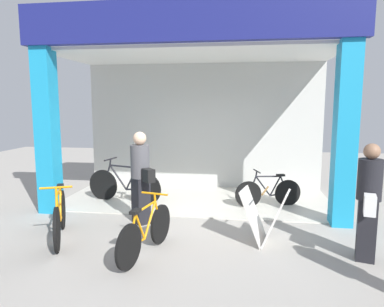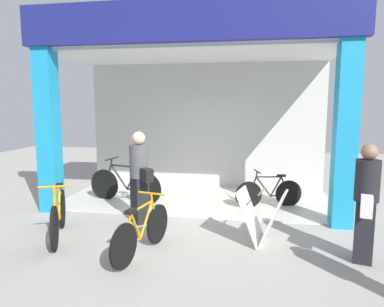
{
  "view_description": "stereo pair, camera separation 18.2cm",
  "coord_description": "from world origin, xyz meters",
  "px_view_note": "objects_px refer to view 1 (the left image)",
  "views": [
    {
      "loc": [
        1.03,
        -6.38,
        2.15
      ],
      "look_at": [
        0.0,
        0.64,
        1.15
      ],
      "focal_mm": 32.77,
      "sensor_mm": 36.0,
      "label": 1
    },
    {
      "loc": [
        1.21,
        -6.35,
        2.15
      ],
      "look_at": [
        0.0,
        0.64,
        1.15
      ],
      "focal_mm": 32.77,
      "sensor_mm": 36.0,
      "label": 2
    }
  ],
  "objects_px": {
    "bicycle_inside_0": "(268,192)",
    "sandwich_board_sign": "(264,217)",
    "pedestrian_0": "(141,176)",
    "bicycle_inside_1": "(124,185)",
    "bicycle_parked_1": "(146,232)",
    "bicycle_parked_0": "(60,216)",
    "pedestrian_3": "(368,201)"
  },
  "relations": [
    {
      "from": "bicycle_inside_1",
      "to": "bicycle_inside_0",
      "type": "bearing_deg",
      "value": 2.17
    },
    {
      "from": "bicycle_inside_0",
      "to": "pedestrian_3",
      "type": "bearing_deg",
      "value": -64.36
    },
    {
      "from": "bicycle_inside_1",
      "to": "pedestrian_3",
      "type": "distance_m",
      "value": 4.87
    },
    {
      "from": "bicycle_inside_1",
      "to": "sandwich_board_sign",
      "type": "xyz_separation_m",
      "value": [
        2.91,
        -1.93,
        0.04
      ]
    },
    {
      "from": "bicycle_inside_1",
      "to": "bicycle_parked_1",
      "type": "distance_m",
      "value": 2.86
    },
    {
      "from": "bicycle_inside_1",
      "to": "bicycle_parked_0",
      "type": "bearing_deg",
      "value": -98.46
    },
    {
      "from": "bicycle_inside_0",
      "to": "pedestrian_0",
      "type": "xyz_separation_m",
      "value": [
        -2.36,
        -1.38,
        0.56
      ]
    },
    {
      "from": "bicycle_inside_1",
      "to": "bicycle_parked_1",
      "type": "xyz_separation_m",
      "value": [
        1.22,
        -2.58,
        -0.05
      ]
    },
    {
      "from": "pedestrian_0",
      "to": "pedestrian_3",
      "type": "distance_m",
      "value": 3.66
    },
    {
      "from": "pedestrian_3",
      "to": "bicycle_parked_1",
      "type": "bearing_deg",
      "value": -174.57
    },
    {
      "from": "bicycle_inside_0",
      "to": "bicycle_inside_1",
      "type": "xyz_separation_m",
      "value": [
        -3.12,
        -0.12,
        0.07
      ]
    },
    {
      "from": "bicycle_inside_0",
      "to": "sandwich_board_sign",
      "type": "relative_size",
      "value": 1.59
    },
    {
      "from": "pedestrian_3",
      "to": "bicycle_inside_1",
      "type": "bearing_deg",
      "value": 151.79
    },
    {
      "from": "bicycle_inside_1",
      "to": "sandwich_board_sign",
      "type": "distance_m",
      "value": 3.49
    },
    {
      "from": "sandwich_board_sign",
      "to": "pedestrian_3",
      "type": "height_order",
      "value": "pedestrian_3"
    },
    {
      "from": "bicycle_inside_0",
      "to": "pedestrian_0",
      "type": "distance_m",
      "value": 2.79
    },
    {
      "from": "bicycle_inside_0",
      "to": "bicycle_parked_0",
      "type": "distance_m",
      "value": 4.13
    },
    {
      "from": "bicycle_parked_0",
      "to": "pedestrian_3",
      "type": "relative_size",
      "value": 0.96
    },
    {
      "from": "bicycle_inside_0",
      "to": "bicycle_parked_1",
      "type": "relative_size",
      "value": 0.91
    },
    {
      "from": "bicycle_parked_0",
      "to": "pedestrian_3",
      "type": "xyz_separation_m",
      "value": [
        4.6,
        -0.12,
        0.46
      ]
    },
    {
      "from": "bicycle_inside_0",
      "to": "bicycle_inside_1",
      "type": "height_order",
      "value": "bicycle_inside_1"
    },
    {
      "from": "bicycle_parked_0",
      "to": "pedestrian_0",
      "type": "xyz_separation_m",
      "value": [
        1.08,
        0.91,
        0.5
      ]
    },
    {
      "from": "pedestrian_0",
      "to": "bicycle_inside_1",
      "type": "bearing_deg",
      "value": 121.03
    },
    {
      "from": "bicycle_parked_0",
      "to": "sandwich_board_sign",
      "type": "relative_size",
      "value": 1.8
    },
    {
      "from": "bicycle_parked_0",
      "to": "bicycle_inside_0",
      "type": "bearing_deg",
      "value": 33.64
    },
    {
      "from": "bicycle_parked_1",
      "to": "bicycle_parked_0",
      "type": "bearing_deg",
      "value": 164.98
    },
    {
      "from": "bicycle_inside_1",
      "to": "pedestrian_0",
      "type": "xyz_separation_m",
      "value": [
        0.76,
        -1.26,
        0.48
      ]
    },
    {
      "from": "pedestrian_3",
      "to": "bicycle_inside_0",
      "type": "bearing_deg",
      "value": 115.64
    },
    {
      "from": "bicycle_parked_0",
      "to": "sandwich_board_sign",
      "type": "distance_m",
      "value": 3.24
    },
    {
      "from": "pedestrian_0",
      "to": "sandwich_board_sign",
      "type": "bearing_deg",
      "value": -17.11
    },
    {
      "from": "bicycle_parked_0",
      "to": "bicycle_parked_1",
      "type": "xyz_separation_m",
      "value": [
        1.54,
        -0.41,
        -0.03
      ]
    },
    {
      "from": "sandwich_board_sign",
      "to": "pedestrian_0",
      "type": "bearing_deg",
      "value": 162.89
    }
  ]
}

